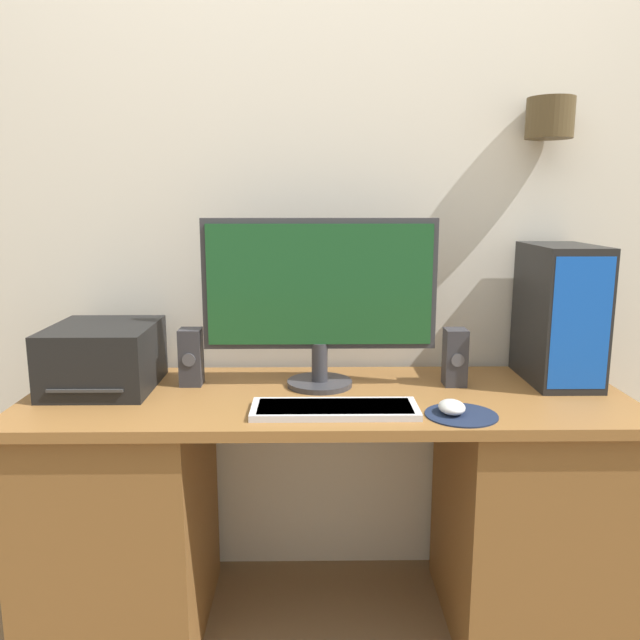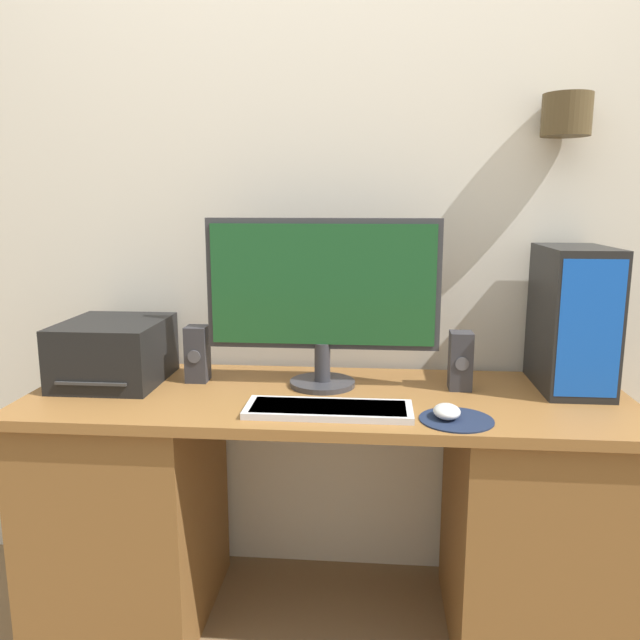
# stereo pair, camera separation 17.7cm
# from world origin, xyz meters

# --- Properties ---
(wall_back) EXTENTS (6.40, 0.20, 2.70)m
(wall_back) POSITION_xyz_m (0.00, 0.65, 1.35)
(wall_back) COLOR silver
(wall_back) RESTS_ON ground_plane
(desk) EXTENTS (1.74, 0.59, 0.74)m
(desk) POSITION_xyz_m (0.00, 0.30, 0.38)
(desk) COLOR brown
(desk) RESTS_ON ground_plane
(monitor) EXTENTS (0.69, 0.20, 0.50)m
(monitor) POSITION_xyz_m (-0.02, 0.38, 1.03)
(monitor) COLOR #333338
(monitor) RESTS_ON desk
(keyboard) EXTENTS (0.44, 0.15, 0.02)m
(keyboard) POSITION_xyz_m (0.02, 0.14, 0.75)
(keyboard) COLOR silver
(keyboard) RESTS_ON desk
(mousepad) EXTENTS (0.19, 0.19, 0.00)m
(mousepad) POSITION_xyz_m (0.35, 0.11, 0.74)
(mousepad) COLOR #19233D
(mousepad) RESTS_ON desk
(mouse) EXTENTS (0.07, 0.09, 0.04)m
(mouse) POSITION_xyz_m (0.32, 0.11, 0.76)
(mouse) COLOR silver
(mouse) RESTS_ON mousepad
(computer_tower) EXTENTS (0.19, 0.32, 0.42)m
(computer_tower) POSITION_xyz_m (0.71, 0.42, 0.95)
(computer_tower) COLOR black
(computer_tower) RESTS_ON desk
(printer) EXTENTS (0.30, 0.34, 0.19)m
(printer) POSITION_xyz_m (-0.67, 0.37, 0.83)
(printer) COLOR black
(printer) RESTS_ON desk
(speaker_left) EXTENTS (0.07, 0.07, 0.17)m
(speaker_left) POSITION_xyz_m (-0.41, 0.40, 0.83)
(speaker_left) COLOR #2D2D33
(speaker_left) RESTS_ON desk
(speaker_right) EXTENTS (0.07, 0.07, 0.17)m
(speaker_right) POSITION_xyz_m (0.39, 0.38, 0.83)
(speaker_right) COLOR #2D2D33
(speaker_right) RESTS_ON desk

